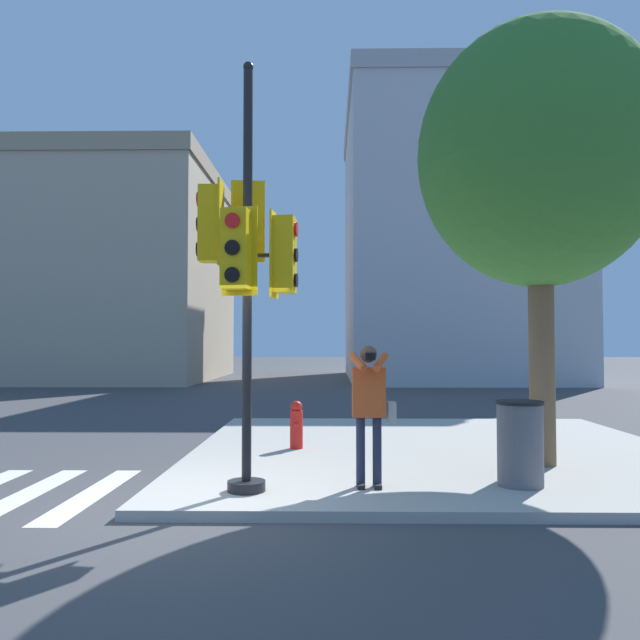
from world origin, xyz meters
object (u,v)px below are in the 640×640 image
object	(u,v)px
person_photographer	(370,402)
street_tree	(539,156)
traffic_signal_pole	(245,257)
trash_bin	(520,443)
fire_hydrant	(296,425)

from	to	relation	value
person_photographer	street_tree	distance (m)	4.50
traffic_signal_pole	street_tree	distance (m)	4.68
traffic_signal_pole	trash_bin	size ratio (longest dim) A/B	4.98
person_photographer	trash_bin	bearing A→B (deg)	2.75
traffic_signal_pole	person_photographer	xyz separation A→B (m)	(1.49, 0.25, -1.74)
street_tree	fire_hydrant	distance (m)	5.59
traffic_signal_pole	street_tree	xyz separation A→B (m)	(4.05, 1.64, 1.69)
person_photographer	street_tree	size ratio (longest dim) A/B	0.27
fire_hydrant	trash_bin	distance (m)	3.92
fire_hydrant	traffic_signal_pole	bearing A→B (deg)	-98.56
person_photographer	fire_hydrant	world-z (taller)	person_photographer
person_photographer	street_tree	bearing A→B (deg)	28.64
person_photographer	trash_bin	xyz separation A→B (m)	(1.84, 0.09, -0.50)
street_tree	trash_bin	bearing A→B (deg)	-118.83
person_photographer	trash_bin	size ratio (longest dim) A/B	1.66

